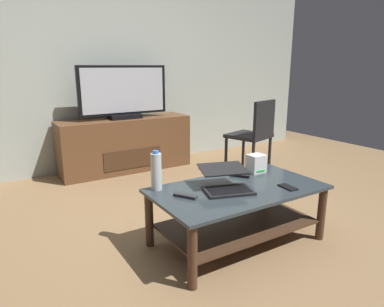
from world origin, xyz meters
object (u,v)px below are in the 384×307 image
(water_bottle_near, at_px, (156,171))
(cell_phone, at_px, (288,187))
(television, at_px, (124,93))
(laptop, at_px, (226,182))
(soundbar_remote, at_px, (239,175))
(coffee_table, at_px, (237,205))
(media_cabinet, at_px, (126,144))
(tv_remote, at_px, (185,196))
(dining_chair, at_px, (254,132))
(router_box, at_px, (256,163))

(water_bottle_near, xyz_separation_m, cell_phone, (0.80, -0.46, -0.13))
(television, xyz_separation_m, laptop, (-0.08, -2.12, -0.46))
(soundbar_remote, bearing_deg, coffee_table, -166.79)
(media_cabinet, relative_size, soundbar_remote, 9.97)
(tv_remote, bearing_deg, soundbar_remote, -17.46)
(television, xyz_separation_m, cell_phone, (0.31, -2.32, -0.52))
(coffee_table, relative_size, tv_remote, 7.65)
(television, height_order, water_bottle_near, television)
(coffee_table, xyz_separation_m, dining_chair, (1.24, 1.21, 0.21))
(television, bearing_deg, water_bottle_near, -104.84)
(television, distance_m, dining_chair, 1.62)
(cell_phone, bearing_deg, tv_remote, 167.27)
(media_cabinet, relative_size, television, 1.48)
(dining_chair, xyz_separation_m, water_bottle_near, (-1.75, -0.95, 0.06))
(dining_chair, relative_size, cell_phone, 6.31)
(water_bottle_near, distance_m, soundbar_remote, 0.69)
(coffee_table, height_order, laptop, laptop)
(router_box, height_order, water_bottle_near, water_bottle_near)
(coffee_table, distance_m, tv_remote, 0.44)
(media_cabinet, relative_size, dining_chair, 1.81)
(television, relative_size, dining_chair, 1.22)
(media_cabinet, bearing_deg, dining_chair, -36.85)
(media_cabinet, xyz_separation_m, laptop, (-0.08, -2.14, 0.16))
(water_bottle_near, relative_size, soundbar_remote, 1.75)
(soundbar_remote, bearing_deg, router_box, -27.80)
(water_bottle_near, xyz_separation_m, tv_remote, (0.10, -0.23, -0.12))
(television, relative_size, laptop, 2.52)
(coffee_table, bearing_deg, router_box, 30.33)
(coffee_table, relative_size, router_box, 8.38)
(laptop, relative_size, soundbar_remote, 2.68)
(television, distance_m, tv_remote, 2.20)
(coffee_table, xyz_separation_m, tv_remote, (-0.41, 0.03, 0.14))
(router_box, height_order, soundbar_remote, router_box)
(cell_phone, height_order, tv_remote, tv_remote)
(dining_chair, bearing_deg, television, 143.78)
(laptop, bearing_deg, soundbar_remote, 32.88)
(dining_chair, relative_size, soundbar_remote, 5.52)
(media_cabinet, height_order, soundbar_remote, media_cabinet)
(laptop, relative_size, water_bottle_near, 1.54)
(laptop, xyz_separation_m, tv_remote, (-0.32, 0.02, -0.05))
(television, distance_m, router_box, 2.01)
(cell_phone, bearing_deg, television, 102.59)
(tv_remote, bearing_deg, router_box, -19.22)
(cell_phone, relative_size, soundbar_remote, 0.88)
(water_bottle_near, relative_size, cell_phone, 2.00)
(laptop, bearing_deg, water_bottle_near, 148.52)
(tv_remote, height_order, soundbar_remote, same)
(soundbar_remote, bearing_deg, tv_remote, 159.50)
(media_cabinet, height_order, router_box, media_cabinet)
(coffee_table, bearing_deg, television, 90.42)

